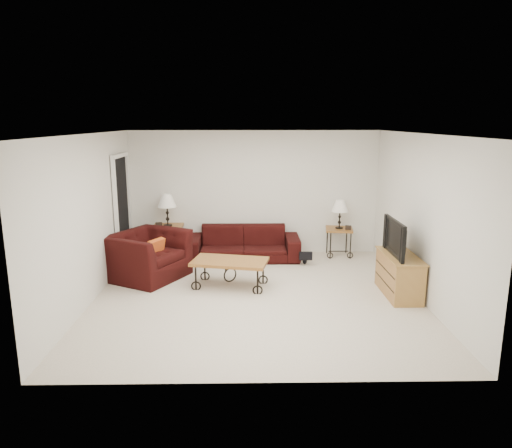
{
  "coord_description": "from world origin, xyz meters",
  "views": [
    {
      "loc": [
        -0.14,
        -6.94,
        2.69
      ],
      "look_at": [
        0.0,
        0.7,
        1.0
      ],
      "focal_mm": 32.97,
      "sensor_mm": 36.0,
      "label": 1
    }
  ],
  "objects_px": {
    "lamp_left": "(167,210)",
    "coffee_table": "(230,273)",
    "armchair": "(148,255)",
    "side_table_right": "(339,242)",
    "sofa": "(243,243)",
    "side_table_left": "(169,241)",
    "backpack": "(305,252)",
    "lamp_right": "(340,214)",
    "tv_stand": "(399,275)",
    "television": "(400,238)"
  },
  "relations": [
    {
      "from": "lamp_right",
      "to": "backpack",
      "type": "distance_m",
      "value": 1.11
    },
    {
      "from": "side_table_right",
      "to": "side_table_left",
      "type": "bearing_deg",
      "value": 180.0
    },
    {
      "from": "sofa",
      "to": "television",
      "type": "relative_size",
      "value": 2.27
    },
    {
      "from": "side_table_right",
      "to": "armchair",
      "type": "bearing_deg",
      "value": -160.13
    },
    {
      "from": "tv_stand",
      "to": "sofa",
      "type": "bearing_deg",
      "value": 140.82
    },
    {
      "from": "side_table_right",
      "to": "lamp_left",
      "type": "bearing_deg",
      "value": 180.0
    },
    {
      "from": "lamp_right",
      "to": "tv_stand",
      "type": "distance_m",
      "value": 2.31
    },
    {
      "from": "lamp_right",
      "to": "side_table_right",
      "type": "bearing_deg",
      "value": 0.0
    },
    {
      "from": "tv_stand",
      "to": "television",
      "type": "distance_m",
      "value": 0.6
    },
    {
      "from": "armchair",
      "to": "tv_stand",
      "type": "distance_m",
      "value": 4.2
    },
    {
      "from": "coffee_table",
      "to": "backpack",
      "type": "height_order",
      "value": "backpack"
    },
    {
      "from": "lamp_left",
      "to": "tv_stand",
      "type": "xyz_separation_m",
      "value": [
        3.96,
        -2.18,
        -0.63
      ]
    },
    {
      "from": "sofa",
      "to": "side_table_left",
      "type": "bearing_deg",
      "value": 173.17
    },
    {
      "from": "coffee_table",
      "to": "television",
      "type": "xyz_separation_m",
      "value": [
        2.64,
        -0.41,
        0.7
      ]
    },
    {
      "from": "lamp_left",
      "to": "tv_stand",
      "type": "relative_size",
      "value": 0.59
    },
    {
      "from": "side_table_left",
      "to": "television",
      "type": "xyz_separation_m",
      "value": [
        3.94,
        -2.18,
        0.61
      ]
    },
    {
      "from": "coffee_table",
      "to": "television",
      "type": "distance_m",
      "value": 2.77
    },
    {
      "from": "sofa",
      "to": "tv_stand",
      "type": "height_order",
      "value": "tv_stand"
    },
    {
      "from": "side_table_right",
      "to": "lamp_left",
      "type": "height_order",
      "value": "lamp_left"
    },
    {
      "from": "lamp_left",
      "to": "lamp_right",
      "type": "distance_m",
      "value": 3.43
    },
    {
      "from": "lamp_right",
      "to": "coffee_table",
      "type": "height_order",
      "value": "lamp_right"
    },
    {
      "from": "armchair",
      "to": "coffee_table",
      "type": "bearing_deg",
      "value": -79.44
    },
    {
      "from": "coffee_table",
      "to": "television",
      "type": "height_order",
      "value": "television"
    },
    {
      "from": "sofa",
      "to": "television",
      "type": "bearing_deg",
      "value": -39.41
    },
    {
      "from": "lamp_left",
      "to": "tv_stand",
      "type": "distance_m",
      "value": 4.57
    },
    {
      "from": "lamp_left",
      "to": "armchair",
      "type": "relative_size",
      "value": 0.52
    },
    {
      "from": "backpack",
      "to": "lamp_right",
      "type": "bearing_deg",
      "value": 43.08
    },
    {
      "from": "coffee_table",
      "to": "side_table_left",
      "type": "bearing_deg",
      "value": 126.25
    },
    {
      "from": "side_table_left",
      "to": "coffee_table",
      "type": "height_order",
      "value": "side_table_left"
    },
    {
      "from": "television",
      "to": "backpack",
      "type": "xyz_separation_m",
      "value": [
        -1.26,
        1.64,
        -0.69
      ]
    },
    {
      "from": "sofa",
      "to": "tv_stand",
      "type": "xyz_separation_m",
      "value": [
        2.46,
        -2.0,
        0.0
      ]
    },
    {
      "from": "backpack",
      "to": "lamp_left",
      "type": "bearing_deg",
      "value": 175.37
    },
    {
      "from": "sofa",
      "to": "side_table_left",
      "type": "distance_m",
      "value": 1.51
    },
    {
      "from": "lamp_left",
      "to": "coffee_table",
      "type": "height_order",
      "value": "lamp_left"
    },
    {
      "from": "lamp_right",
      "to": "lamp_left",
      "type": "bearing_deg",
      "value": 180.0
    },
    {
      "from": "sofa",
      "to": "lamp_right",
      "type": "distance_m",
      "value": 2.01
    },
    {
      "from": "side_table_left",
      "to": "lamp_right",
      "type": "relative_size",
      "value": 1.11
    },
    {
      "from": "armchair",
      "to": "backpack",
      "type": "distance_m",
      "value": 2.93
    },
    {
      "from": "lamp_right",
      "to": "tv_stand",
      "type": "bearing_deg",
      "value": -76.27
    },
    {
      "from": "lamp_left",
      "to": "sofa",
      "type": "bearing_deg",
      "value": -6.83
    },
    {
      "from": "lamp_left",
      "to": "armchair",
      "type": "distance_m",
      "value": 1.41
    },
    {
      "from": "sofa",
      "to": "side_table_right",
      "type": "distance_m",
      "value": 1.93
    },
    {
      "from": "sofa",
      "to": "lamp_left",
      "type": "bearing_deg",
      "value": 173.17
    },
    {
      "from": "armchair",
      "to": "television",
      "type": "bearing_deg",
      "value": -73.44
    },
    {
      "from": "coffee_table",
      "to": "lamp_left",
      "type": "bearing_deg",
      "value": 126.25
    },
    {
      "from": "tv_stand",
      "to": "television",
      "type": "bearing_deg",
      "value": -180.0
    },
    {
      "from": "coffee_table",
      "to": "backpack",
      "type": "xyz_separation_m",
      "value": [
        1.38,
        1.22,
        0.02
      ]
    },
    {
      "from": "side_table_right",
      "to": "tv_stand",
      "type": "xyz_separation_m",
      "value": [
        0.53,
        -2.18,
        0.04
      ]
    },
    {
      "from": "tv_stand",
      "to": "backpack",
      "type": "relative_size",
      "value": 2.23
    },
    {
      "from": "armchair",
      "to": "side_table_right",
      "type": "bearing_deg",
      "value": -41.25
    }
  ]
}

